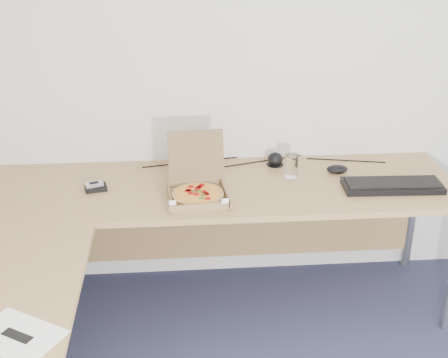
{
  "coord_description": "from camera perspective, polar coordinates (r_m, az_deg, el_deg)",
  "views": [
    {
      "loc": [
        -0.66,
        -1.36,
        2.05
      ],
      "look_at": [
        -0.45,
        1.28,
        0.82
      ],
      "focal_mm": 48.54,
      "sensor_mm": 36.0,
      "label": 1
    }
  ],
  "objects": [
    {
      "name": "desk",
      "position": [
        2.7,
        -7.46,
        -5.29
      ],
      "size": [
        2.5,
        2.2,
        0.73
      ],
      "color": "#AC834F",
      "rests_on": "ground"
    },
    {
      "name": "dome_speaker",
      "position": [
        3.3,
        4.84,
        1.95
      ],
      "size": [
        0.09,
        0.09,
        0.08
      ],
      "primitive_type": "ellipsoid",
      "color": "black",
      "rests_on": "desk"
    },
    {
      "name": "keyboard",
      "position": [
        3.14,
        15.57,
        -0.61
      ],
      "size": [
        0.5,
        0.19,
        0.03
      ],
      "primitive_type": "cube",
      "rotation": [
        0.0,
        0.0,
        -0.04
      ],
      "color": "black",
      "rests_on": "desk"
    },
    {
      "name": "pizza_box",
      "position": [
        2.93,
        -2.5,
        -1.11
      ],
      "size": [
        0.28,
        0.33,
        0.28
      ],
      "rotation": [
        0.0,
        0.0,
        0.1
      ],
      "color": "olive",
      "rests_on": "desk"
    },
    {
      "name": "cable_bundle",
      "position": [
        3.34,
        3.3,
        1.65
      ],
      "size": [
        0.64,
        0.13,
        0.01
      ],
      "primitive_type": null,
      "rotation": [
        0.0,
        0.0,
        0.14
      ],
      "color": "black",
      "rests_on": "desk"
    },
    {
      "name": "drinking_glass",
      "position": [
        3.16,
        6.39,
        1.26
      ],
      "size": [
        0.07,
        0.07,
        0.12
      ],
      "primitive_type": "cylinder",
      "color": "silver",
      "rests_on": "desk"
    },
    {
      "name": "phone",
      "position": [
        3.08,
        -12.13,
        -0.49
      ],
      "size": [
        0.1,
        0.07,
        0.02
      ],
      "primitive_type": "cube",
      "rotation": [
        0.0,
        0.0,
        0.37
      ],
      "color": "#B2B5BA",
      "rests_on": "wallet"
    },
    {
      "name": "paper_sheet",
      "position": [
        2.18,
        -18.9,
        -13.81
      ],
      "size": [
        0.35,
        0.32,
        0.0
      ],
      "primitive_type": "cube",
      "rotation": [
        0.0,
        0.0,
        -0.55
      ],
      "color": "white",
      "rests_on": "desk"
    },
    {
      "name": "room_shell",
      "position": [
        1.71,
        18.82,
        -4.39
      ],
      "size": [
        3.5,
        3.5,
        2.5
      ],
      "primitive_type": null,
      "color": "silver",
      "rests_on": "ground"
    },
    {
      "name": "wallet",
      "position": [
        3.09,
        -11.98,
        -0.8
      ],
      "size": [
        0.12,
        0.11,
        0.02
      ],
      "primitive_type": "cube",
      "rotation": [
        0.0,
        0.0,
        0.2
      ],
      "color": "black",
      "rests_on": "desk"
    },
    {
      "name": "mouse",
      "position": [
        3.25,
        10.61,
        0.92
      ],
      "size": [
        0.13,
        0.1,
        0.04
      ],
      "primitive_type": "ellipsoid",
      "rotation": [
        0.0,
        0.0,
        0.27
      ],
      "color": "black",
      "rests_on": "desk"
    }
  ]
}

